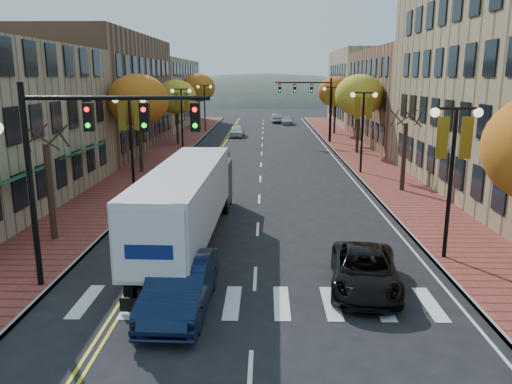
{
  "coord_description": "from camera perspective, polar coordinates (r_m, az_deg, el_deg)",
  "views": [
    {
      "loc": [
        0.35,
        -12.94,
        7.18
      ],
      "look_at": [
        -0.05,
        8.43,
        2.2
      ],
      "focal_mm": 35.0,
      "sensor_mm": 36.0,
      "label": 1
    }
  ],
  "objects": [
    {
      "name": "car_far_silver",
      "position": [
        76.61,
        3.65,
        8.15
      ],
      "size": [
        1.91,
        4.16,
        1.18
      ],
      "primitive_type": "imported",
      "rotation": [
        0.0,
        0.0,
        -0.06
      ],
      "color": "#A4A4AB",
      "rests_on": "ground"
    },
    {
      "name": "lamp_left_d",
      "position": [
        65.47,
        -5.91,
        10.51
      ],
      "size": [
        1.96,
        0.36,
        6.05
      ],
      "color": "black",
      "rests_on": "ground"
    },
    {
      "name": "tree_right_d",
      "position": [
        63.56,
        9.08,
        11.24
      ],
      "size": [
        4.35,
        4.35,
        7.0
      ],
      "color": "#382619",
      "rests_on": "sidewalk_right"
    },
    {
      "name": "tree_left_c",
      "position": [
        53.8,
        -9.09,
        10.68
      ],
      "size": [
        4.16,
        4.16,
        6.69
      ],
      "color": "#382619",
      "rests_on": "sidewalk_left"
    },
    {
      "name": "tree_left_a",
      "position": [
        23.46,
        -22.44,
        -0.03
      ],
      "size": [
        0.28,
        0.28,
        4.2
      ],
      "color": "#382619",
      "rests_on": "sidewalk_left"
    },
    {
      "name": "lamp_left_b",
      "position": [
        30.12,
        -14.15,
        7.22
      ],
      "size": [
        1.96,
        0.36,
        6.05
      ],
      "color": "black",
      "rests_on": "ground"
    },
    {
      "name": "navy_sedan",
      "position": [
        15.96,
        -8.66,
        -10.46
      ],
      "size": [
        1.94,
        5.13,
        1.67
      ],
      "primitive_type": "imported",
      "rotation": [
        0.0,
        0.0,
        -0.03
      ],
      "color": "black",
      "rests_on": "ground"
    },
    {
      "name": "car_far_oncoming",
      "position": [
        79.69,
        2.3,
        8.43
      ],
      "size": [
        1.79,
        4.34,
        1.4
      ],
      "primitive_type": "imported",
      "rotation": [
        0.0,
        0.0,
        3.22
      ],
      "color": "#A9AAB1",
      "rests_on": "ground"
    },
    {
      "name": "tree_left_b",
      "position": [
        38.14,
        -13.32,
        10.16
      ],
      "size": [
        4.48,
        4.48,
        7.21
      ],
      "color": "#382619",
      "rests_on": "sidewalk_left"
    },
    {
      "name": "semi_truck",
      "position": [
        21.64,
        -7.5,
        -0.56
      ],
      "size": [
        2.66,
        14.45,
        3.6
      ],
      "rotation": [
        0.0,
        0.0,
        -0.03
      ],
      "color": "black",
      "rests_on": "ground"
    },
    {
      "name": "traffic_mast_near",
      "position": [
        17.12,
        -18.91,
        4.84
      ],
      "size": [
        6.1,
        0.35,
        7.0
      ],
      "color": "black",
      "rests_on": "ground"
    },
    {
      "name": "lamp_right_a",
      "position": [
        20.45,
        21.59,
        4.08
      ],
      "size": [
        1.96,
        0.36,
        6.05
      ],
      "color": "black",
      "rests_on": "ground"
    },
    {
      "name": "ground",
      "position": [
        14.8,
        -0.43,
        -15.9
      ],
      "size": [
        200.0,
        200.0,
        0.0
      ],
      "primitive_type": "plane",
      "color": "black",
      "rests_on": "ground"
    },
    {
      "name": "lamp_right_c",
      "position": [
        55.48,
        8.62,
        9.98
      ],
      "size": [
        1.96,
        0.36,
        6.05
      ],
      "color": "black",
      "rests_on": "ground"
    },
    {
      "name": "building_left_far",
      "position": [
        75.99,
        -12.35,
        10.98
      ],
      "size": [
        12.0,
        26.0,
        9.5
      ],
      "primitive_type": "cube",
      "color": "#9E8966",
      "rests_on": "ground"
    },
    {
      "name": "tree_right_b",
      "position": [
        32.5,
        16.54,
        3.84
      ],
      "size": [
        0.28,
        0.28,
        4.2
      ],
      "color": "#382619",
      "rests_on": "sidewalk_right"
    },
    {
      "name": "sidewalk_right",
      "position": [
        46.8,
        11.75,
        4.1
      ],
      "size": [
        4.0,
        85.0,
        0.15
      ],
      "primitive_type": "cube",
      "color": "brown",
      "rests_on": "ground"
    },
    {
      "name": "building_left_mid",
      "position": [
        51.95,
        -18.76,
        10.58
      ],
      "size": [
        12.0,
        24.0,
        11.0
      ],
      "primitive_type": "cube",
      "color": "brown",
      "rests_on": "ground"
    },
    {
      "name": "tree_right_c",
      "position": [
        47.76,
        11.72,
        10.76
      ],
      "size": [
        4.48,
        4.48,
        7.21
      ],
      "color": "#382619",
      "rests_on": "sidewalk_right"
    },
    {
      "name": "sidewalk_left",
      "position": [
        46.93,
        -10.45,
        4.18
      ],
      "size": [
        4.0,
        85.0,
        0.15
      ],
      "primitive_type": "cube",
      "color": "brown",
      "rests_on": "ground"
    },
    {
      "name": "building_right_far",
      "position": [
        79.07,
        14.65,
        11.48
      ],
      "size": [
        15.0,
        20.0,
        11.0
      ],
      "primitive_type": "cube",
      "color": "#9E8966",
      "rests_on": "ground"
    },
    {
      "name": "tree_left_d",
      "position": [
        71.57,
        -6.56,
        11.76
      ],
      "size": [
        4.61,
        4.61,
        7.42
      ],
      "color": "#382619",
      "rests_on": "sidewalk_left"
    },
    {
      "name": "traffic_mast_far",
      "position": [
        55.22,
        6.52,
        10.68
      ],
      "size": [
        6.1,
        0.34,
        7.0
      ],
      "color": "black",
      "rests_on": "ground"
    },
    {
      "name": "black_suv",
      "position": [
        17.7,
        12.31,
        -8.74
      ],
      "size": [
        2.88,
        5.15,
        1.36
      ],
      "primitive_type": "imported",
      "rotation": [
        0.0,
        0.0,
        -0.13
      ],
      "color": "black",
      "rests_on": "ground"
    },
    {
      "name": "building_right_mid",
      "position": [
        57.9,
        19.67,
        10.2
      ],
      "size": [
        15.0,
        24.0,
        10.0
      ],
      "primitive_type": "cube",
      "color": "brown",
      "rests_on": "ground"
    },
    {
      "name": "car_far_white",
      "position": [
        60.9,
        -2.21,
        6.99
      ],
      "size": [
        1.71,
        4.12,
        1.4
      ],
      "primitive_type": "imported",
      "rotation": [
        0.0,
        0.0,
        -0.02
      ],
      "color": "white",
      "rests_on": "ground"
    },
    {
      "name": "lamp_right_b",
      "position": [
        37.73,
        12.13,
        8.44
      ],
      "size": [
        1.96,
        0.36,
        6.05
      ],
      "color": "black",
      "rests_on": "ground"
    },
    {
      "name": "lamp_left_c",
      "position": [
        47.68,
        -8.52,
        9.5
      ],
      "size": [
        1.96,
        0.36,
        6.05
      ],
      "color": "black",
      "rests_on": "ground"
    }
  ]
}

